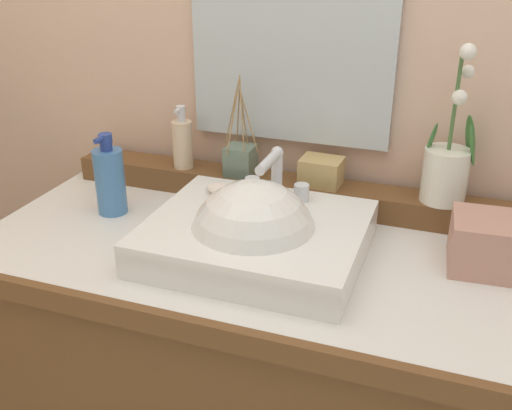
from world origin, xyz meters
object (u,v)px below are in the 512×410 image
sink_basin (255,240)px  tissue_box (486,243)px  soap_bar (222,189)px  trinket_box (321,171)px  lotion_bottle (110,180)px  potted_plant (447,166)px  reed_diffuser (240,159)px  soap_dispenser (182,143)px

sink_basin → tissue_box: bearing=13.8°
soap_bar → tissue_box: bearing=-0.5°
soap_bar → trinket_box: trinket_box is taller
soap_bar → lotion_bottle: (-0.26, -0.03, -0.00)m
trinket_box → tissue_box: (0.36, -0.16, -0.04)m
lotion_bottle → potted_plant: bearing=14.7°
reed_diffuser → trinket_box: size_ratio=2.59×
soap_bar → reed_diffuser: reed_diffuser is taller
potted_plant → soap_dispenser: 0.62m
soap_bar → soap_dispenser: bearing=138.2°
trinket_box → lotion_bottle: size_ratio=0.49×
sink_basin → potted_plant: 0.44m
sink_basin → tissue_box: sink_basin is taller
sink_basin → lotion_bottle: bearing=168.2°
reed_diffuser → lotion_bottle: 0.30m
soap_bar → tissue_box: tissue_box is taller
trinket_box → potted_plant: bearing=2.5°
soap_dispenser → sink_basin: bearing=-42.5°
reed_diffuser → trinket_box: reed_diffuser is taller
reed_diffuser → soap_bar: bearing=-84.8°
reed_diffuser → trinket_box: bearing=2.5°
potted_plant → trinket_box: 0.27m
soap_dispenser → lotion_bottle: (-0.10, -0.18, -0.04)m
reed_diffuser → lotion_bottle: (-0.25, -0.18, -0.02)m
sink_basin → soap_dispenser: soap_dispenser is taller
reed_diffuser → potted_plant: bearing=1.0°
trinket_box → tissue_box: size_ratio=0.71×
soap_dispenser → soap_bar: bearing=-41.8°
lotion_bottle → reed_diffuser: bearing=36.0°
trinket_box → tissue_box: 0.40m
sink_basin → potted_plant: bearing=38.3°
tissue_box → trinket_box: bearing=156.1°
potted_plant → reed_diffuser: potted_plant is taller
sink_basin → potted_plant: size_ratio=1.25×
reed_diffuser → tissue_box: (0.56, -0.15, -0.05)m
trinket_box → lotion_bottle: lotion_bottle is taller
sink_basin → reed_diffuser: bearing=116.7°
tissue_box → sink_basin: bearing=-166.2°
sink_basin → soap_bar: 0.17m
soap_dispenser → tissue_box: (0.71, -0.15, -0.07)m
sink_basin → reed_diffuser: (-0.13, 0.26, 0.06)m
sink_basin → soap_dispenser: bearing=137.5°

